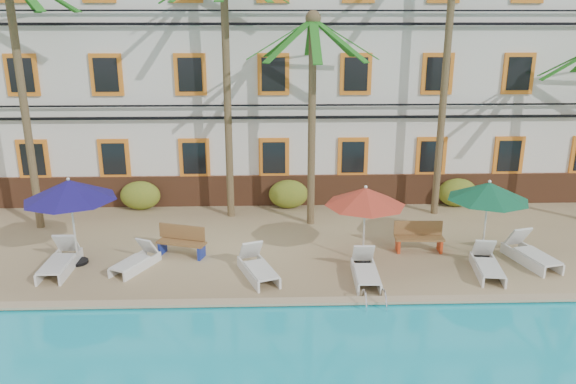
{
  "coord_description": "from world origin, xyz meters",
  "views": [
    {
      "loc": [
        -1.62,
        -13.72,
        7.19
      ],
      "look_at": [
        -1.09,
        3.0,
        2.0
      ],
      "focal_mm": 35.0,
      "sensor_mm": 36.0,
      "label": 1
    }
  ],
  "objects_px": {
    "palm_c": "(312,90)",
    "umbrella_blue": "(69,190)",
    "umbrella_green": "(489,192)",
    "lounger_f": "(531,253)",
    "palm_b": "(226,58)",
    "lounger_a": "(60,261)",
    "bench_left": "(183,241)",
    "umbrella_red": "(365,197)",
    "pool_ladder": "(374,303)",
    "bench_right": "(419,236)",
    "lounger_c": "(258,267)",
    "lounger_d": "(365,271)",
    "palm_a": "(18,65)",
    "lounger_e": "(487,264)",
    "palm_d": "(448,37)",
    "lounger_b": "(136,260)"
  },
  "relations": [
    {
      "from": "palm_c",
      "to": "umbrella_blue",
      "type": "distance_m",
      "value": 8.16
    },
    {
      "from": "umbrella_green",
      "to": "lounger_f",
      "type": "xyz_separation_m",
      "value": [
        1.24,
        -0.53,
        -1.76
      ]
    },
    {
      "from": "palm_b",
      "to": "lounger_a",
      "type": "height_order",
      "value": "palm_b"
    },
    {
      "from": "bench_left",
      "to": "lounger_f",
      "type": "bearing_deg",
      "value": -4.96
    },
    {
      "from": "palm_b",
      "to": "umbrella_red",
      "type": "xyz_separation_m",
      "value": [
        4.2,
        -4.17,
        -3.65
      ]
    },
    {
      "from": "bench_left",
      "to": "pool_ladder",
      "type": "bearing_deg",
      "value": -31.37
    },
    {
      "from": "umbrella_red",
      "to": "lounger_a",
      "type": "xyz_separation_m",
      "value": [
        -8.78,
        -0.37,
        -1.71
      ]
    },
    {
      "from": "bench_right",
      "to": "pool_ladder",
      "type": "height_order",
      "value": "bench_right"
    },
    {
      "from": "palm_b",
      "to": "lounger_c",
      "type": "height_order",
      "value": "palm_b"
    },
    {
      "from": "pool_ladder",
      "to": "palm_c",
      "type": "bearing_deg",
      "value": 101.61
    },
    {
      "from": "lounger_d",
      "to": "palm_a",
      "type": "bearing_deg",
      "value": 157.24
    },
    {
      "from": "palm_b",
      "to": "lounger_f",
      "type": "height_order",
      "value": "palm_b"
    },
    {
      "from": "umbrella_green",
      "to": "lounger_e",
      "type": "distance_m",
      "value": 2.18
    },
    {
      "from": "palm_a",
      "to": "lounger_a",
      "type": "xyz_separation_m",
      "value": [
        1.95,
        -3.57,
        -5.21
      ]
    },
    {
      "from": "umbrella_blue",
      "to": "palm_d",
      "type": "bearing_deg",
      "value": 19.21
    },
    {
      "from": "umbrella_green",
      "to": "lounger_d",
      "type": "xyz_separation_m",
      "value": [
        -3.83,
        -1.52,
        -1.78
      ]
    },
    {
      "from": "lounger_b",
      "to": "lounger_f",
      "type": "relative_size",
      "value": 0.85
    },
    {
      "from": "palm_d",
      "to": "lounger_d",
      "type": "bearing_deg",
      "value": -122.41
    },
    {
      "from": "umbrella_red",
      "to": "lounger_a",
      "type": "relative_size",
      "value": 1.2
    },
    {
      "from": "palm_b",
      "to": "lounger_d",
      "type": "xyz_separation_m",
      "value": [
        4.07,
        -5.42,
        -5.39
      ]
    },
    {
      "from": "lounger_e",
      "to": "lounger_a",
      "type": "bearing_deg",
      "value": 177.24
    },
    {
      "from": "umbrella_red",
      "to": "lounger_e",
      "type": "relative_size",
      "value": 1.25
    },
    {
      "from": "umbrella_green",
      "to": "lounger_f",
      "type": "relative_size",
      "value": 1.17
    },
    {
      "from": "lounger_e",
      "to": "bench_right",
      "type": "height_order",
      "value": "bench_right"
    },
    {
      "from": "palm_c",
      "to": "lounger_b",
      "type": "relative_size",
      "value": 4.12
    },
    {
      "from": "lounger_a",
      "to": "umbrella_green",
      "type": "bearing_deg",
      "value": 2.95
    },
    {
      "from": "bench_right",
      "to": "lounger_e",
      "type": "bearing_deg",
      "value": -48.47
    },
    {
      "from": "palm_a",
      "to": "umbrella_red",
      "type": "bearing_deg",
      "value": -16.58
    },
    {
      "from": "umbrella_green",
      "to": "bench_left",
      "type": "bearing_deg",
      "value": 177.7
    },
    {
      "from": "palm_a",
      "to": "palm_b",
      "type": "bearing_deg",
      "value": 8.48
    },
    {
      "from": "lounger_e",
      "to": "bench_right",
      "type": "relative_size",
      "value": 1.24
    },
    {
      "from": "palm_c",
      "to": "umbrella_blue",
      "type": "relative_size",
      "value": 2.72
    },
    {
      "from": "umbrella_red",
      "to": "lounger_d",
      "type": "distance_m",
      "value": 2.14
    },
    {
      "from": "palm_d",
      "to": "umbrella_red",
      "type": "height_order",
      "value": "palm_d"
    },
    {
      "from": "palm_a",
      "to": "bench_left",
      "type": "distance_m",
      "value": 7.75
    },
    {
      "from": "lounger_c",
      "to": "lounger_a",
      "type": "bearing_deg",
      "value": 174.27
    },
    {
      "from": "umbrella_red",
      "to": "palm_b",
      "type": "bearing_deg",
      "value": 135.18
    },
    {
      "from": "lounger_d",
      "to": "pool_ladder",
      "type": "distance_m",
      "value": 1.37
    },
    {
      "from": "pool_ladder",
      "to": "palm_b",
      "type": "bearing_deg",
      "value": 121.06
    },
    {
      "from": "bench_left",
      "to": "umbrella_green",
      "type": "bearing_deg",
      "value": -2.3
    },
    {
      "from": "lounger_a",
      "to": "lounger_e",
      "type": "height_order",
      "value": "lounger_a"
    },
    {
      "from": "umbrella_blue",
      "to": "lounger_f",
      "type": "height_order",
      "value": "umbrella_blue"
    },
    {
      "from": "bench_right",
      "to": "umbrella_green",
      "type": "bearing_deg",
      "value": -15.01
    },
    {
      "from": "lounger_d",
      "to": "bench_right",
      "type": "relative_size",
      "value": 1.22
    },
    {
      "from": "palm_c",
      "to": "lounger_b",
      "type": "height_order",
      "value": "palm_c"
    },
    {
      "from": "palm_d",
      "to": "bench_left",
      "type": "distance_m",
      "value": 11.15
    },
    {
      "from": "palm_b",
      "to": "lounger_b",
      "type": "distance_m",
      "value": 7.44
    },
    {
      "from": "umbrella_blue",
      "to": "umbrella_green",
      "type": "distance_m",
      "value": 12.15
    },
    {
      "from": "palm_b",
      "to": "bench_right",
      "type": "height_order",
      "value": "palm_b"
    },
    {
      "from": "palm_d",
      "to": "lounger_a",
      "type": "bearing_deg",
      "value": -159.25
    }
  ]
}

